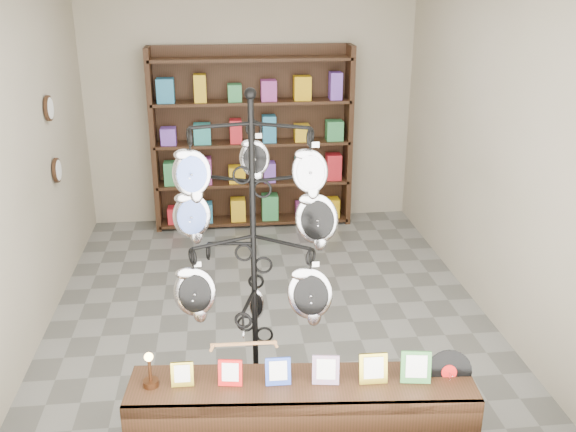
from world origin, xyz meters
The scene contains 6 objects.
ground centered at (0.00, 0.00, 0.00)m, with size 5.00×5.00×0.00m, color slate.
room_envelope centered at (0.00, 0.00, 1.85)m, with size 5.00×5.00×5.00m.
display_tree centered at (-0.21, -1.43, 1.34)m, with size 1.19×1.07×2.32m.
front_shelf centered at (0.05, -1.95, 0.27)m, with size 2.23×0.63×0.78m.
back_shelving centered at (0.00, 2.30, 1.03)m, with size 2.42×0.36×2.20m.
wall_clocks centered at (-1.97, 0.80, 1.50)m, with size 0.03×0.24×0.84m.
Camera 1 is at (-0.41, -5.34, 2.95)m, focal length 40.00 mm.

